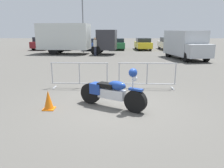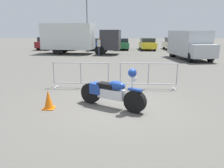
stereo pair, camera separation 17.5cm
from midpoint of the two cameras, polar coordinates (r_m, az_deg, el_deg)
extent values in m
plane|color=#54514C|center=(6.91, 1.77, -5.91)|extent=(120.00, 120.00, 0.00)
cylinder|color=black|center=(6.37, 6.78, -4.57)|extent=(0.67, 0.49, 0.67)
cylinder|color=black|center=(7.18, -4.92, -2.39)|extent=(0.67, 0.49, 0.67)
cube|color=silver|center=(6.70, 0.58, -2.58)|extent=(0.89, 0.65, 0.29)
ellipsoid|color=navy|center=(6.53, 1.98, -0.37)|extent=(0.64, 0.52, 0.27)
cube|color=black|center=(6.74, -0.77, -0.29)|extent=(0.62, 0.52, 0.13)
cube|color=navy|center=(6.97, -3.21, -1.07)|extent=(0.49, 0.48, 0.33)
cube|color=navy|center=(6.26, 6.87, -1.49)|extent=(0.43, 0.33, 0.06)
cylinder|color=silver|center=(6.27, 6.05, -0.12)|extent=(0.06, 0.06, 0.47)
sphere|color=silver|center=(6.21, 6.53, 1.46)|extent=(0.17, 0.17, 0.17)
sphere|color=navy|center=(6.20, 6.13, 2.93)|extent=(0.25, 0.25, 0.25)
cylinder|color=#9EA0A5|center=(8.97, -7.70, 5.50)|extent=(2.37, 0.10, 0.04)
cylinder|color=#9EA0A5|center=(9.13, -7.53, 0.22)|extent=(2.37, 0.10, 0.04)
cylinder|color=#9EA0A5|center=(9.34, -14.47, 2.87)|extent=(0.05, 0.05, 0.85)
cylinder|color=#9EA0A5|center=(9.04, -7.62, 2.83)|extent=(0.05, 0.05, 0.85)
cylinder|color=#9EA0A5|center=(8.88, -0.41, 2.76)|extent=(0.05, 0.05, 0.85)
cube|color=#9EA0A5|center=(9.45, -13.84, -0.77)|extent=(0.07, 0.44, 0.03)
cube|color=#9EA0A5|center=(9.02, -0.84, -1.04)|extent=(0.07, 0.44, 0.03)
cylinder|color=#9EA0A5|center=(8.89, 10.16, 5.33)|extent=(2.37, 0.10, 0.04)
cylinder|color=#9EA0A5|center=(9.05, 9.93, 0.01)|extent=(2.37, 0.10, 0.04)
cylinder|color=#9EA0A5|center=(8.92, 2.75, 2.79)|extent=(0.05, 0.05, 0.85)
cylinder|color=#9EA0A5|center=(8.96, 10.04, 2.65)|extent=(0.05, 0.05, 0.85)
cylinder|color=#9EA0A5|center=(9.15, 17.15, 2.47)|extent=(0.05, 0.05, 0.85)
cube|color=#9EA0A5|center=(9.05, 3.15, -1.01)|extent=(0.07, 0.44, 0.03)
cube|color=#9EA0A5|center=(9.27, 16.46, -1.22)|extent=(0.07, 0.44, 0.03)
cube|color=silver|center=(22.79, -11.12, 12.10)|extent=(5.19, 2.75, 2.50)
cube|color=#2D2D33|center=(21.79, -0.11, 11.49)|extent=(1.99, 2.34, 1.90)
cylinder|color=black|center=(22.95, -2.08, 9.22)|extent=(0.98, 0.37, 0.96)
cylinder|color=black|center=(21.05, -3.02, 8.79)|extent=(0.98, 0.37, 0.96)
cylinder|color=black|center=(24.05, -12.16, 9.14)|extent=(0.98, 0.37, 0.96)
cylinder|color=black|center=(22.25, -13.87, 8.69)|extent=(0.98, 0.37, 0.96)
cube|color=#B2B7BC|center=(19.55, 19.57, 10.08)|extent=(2.68, 4.39, 2.00)
cube|color=#B2B7BC|center=(17.39, 23.10, 7.84)|extent=(2.03, 1.22, 1.00)
cylinder|color=black|center=(18.20, 24.64, 6.39)|extent=(0.36, 0.75, 0.72)
cylinder|color=black|center=(17.38, 19.89, 6.52)|extent=(0.36, 0.75, 0.72)
cylinder|color=black|center=(21.07, 19.97, 7.67)|extent=(0.36, 0.75, 0.72)
cylinder|color=black|center=(20.36, 15.72, 7.79)|extent=(0.36, 0.75, 0.72)
cube|color=maroon|center=(29.28, -16.29, 10.00)|extent=(1.97, 4.53, 0.73)
cube|color=#1E232B|center=(29.10, -16.46, 11.20)|extent=(1.75, 2.34, 0.52)
cylinder|color=black|center=(30.89, -16.84, 9.57)|extent=(0.25, 0.67, 0.67)
cylinder|color=black|center=(30.46, -14.06, 9.69)|extent=(0.25, 0.67, 0.67)
cylinder|color=black|center=(28.18, -18.60, 9.08)|extent=(0.25, 0.67, 0.67)
cylinder|color=black|center=(27.71, -15.58, 9.23)|extent=(0.25, 0.67, 0.67)
cube|color=black|center=(28.01, -10.40, 10.02)|extent=(1.74, 4.01, 0.64)
cube|color=#1E232B|center=(27.85, -10.50, 11.13)|extent=(1.55, 2.07, 0.46)
cylinder|color=black|center=(29.40, -11.20, 9.63)|extent=(0.22, 0.60, 0.59)
cylinder|color=black|center=(29.15, -8.57, 9.70)|extent=(0.22, 0.60, 0.59)
cylinder|color=black|center=(26.94, -12.33, 9.21)|extent=(0.22, 0.60, 0.59)
cylinder|color=black|center=(26.66, -9.46, 9.30)|extent=(0.22, 0.60, 0.59)
cube|color=#284799|center=(27.30, -3.97, 10.15)|extent=(1.79, 4.12, 0.66)
cube|color=#1E232B|center=(27.13, -4.01, 11.32)|extent=(1.59, 2.13, 0.47)
cylinder|color=black|center=(28.68, -5.14, 9.75)|extent=(0.23, 0.61, 0.61)
cylinder|color=black|center=(28.57, -2.32, 9.78)|extent=(0.23, 0.61, 0.61)
cylinder|color=black|center=(26.10, -5.74, 9.34)|extent=(0.23, 0.61, 0.61)
cylinder|color=black|center=(25.98, -2.65, 9.37)|extent=(0.23, 0.61, 0.61)
cube|color=#236B38|center=(27.55, 2.73, 10.18)|extent=(1.77, 4.07, 0.65)
cube|color=#1E232B|center=(27.38, 2.75, 11.34)|extent=(1.57, 2.11, 0.47)
cylinder|color=black|center=(28.84, 1.26, 9.82)|extent=(0.23, 0.61, 0.60)
cylinder|color=black|center=(28.88, 4.03, 9.79)|extent=(0.23, 0.61, 0.60)
cylinder|color=black|center=(26.27, 1.29, 9.42)|extent=(0.23, 0.61, 0.60)
cylinder|color=black|center=(26.32, 4.32, 9.39)|extent=(0.23, 0.61, 0.60)
cube|color=yellow|center=(27.48, 9.38, 10.05)|extent=(1.82, 4.21, 0.68)
cube|color=#1E232B|center=(27.30, 9.47, 11.24)|extent=(1.62, 2.17, 0.48)
cylinder|color=black|center=(28.72, 7.55, 9.71)|extent=(0.23, 0.62, 0.62)
cylinder|color=black|center=(28.91, 10.39, 9.63)|extent=(0.23, 0.62, 0.62)
cylinder|color=black|center=(26.09, 8.21, 9.28)|extent=(0.23, 0.62, 0.62)
cylinder|color=black|center=(26.30, 11.32, 9.19)|extent=(0.23, 0.62, 0.62)
cube|color=white|center=(28.26, 15.73, 9.87)|extent=(1.91, 4.40, 0.71)
cube|color=#1E232B|center=(28.09, 15.89, 11.08)|extent=(1.70, 2.27, 0.50)
cylinder|color=black|center=(29.46, 13.61, 9.57)|extent=(0.24, 0.65, 0.65)
cylinder|color=black|center=(29.81, 16.43, 9.45)|extent=(0.24, 0.65, 0.65)
cylinder|color=black|center=(26.76, 14.88, 9.10)|extent=(0.24, 0.65, 0.65)
cylinder|color=black|center=(27.15, 17.96, 8.96)|extent=(0.24, 0.65, 0.65)
cylinder|color=#262838|center=(20.81, -3.17, 8.58)|extent=(0.32, 0.32, 0.85)
cylinder|color=beige|center=(20.76, -3.20, 10.60)|extent=(0.45, 0.45, 0.62)
sphere|color=tan|center=(20.74, -3.21, 11.76)|extent=(0.22, 0.22, 0.22)
cylinder|color=#ADA89E|center=(21.77, 20.01, 7.07)|extent=(3.77, 3.77, 0.14)
cylinder|color=#38662D|center=(21.76, 20.03, 7.28)|extent=(3.47, 3.47, 0.02)
sphere|color=#33702D|center=(21.66, 18.39, 8.27)|extent=(0.81, 0.81, 0.81)
sphere|color=#3D7A38|center=(22.06, 19.77, 8.16)|extent=(0.73, 0.73, 0.73)
sphere|color=#33702D|center=(21.37, 20.75, 7.96)|extent=(0.76, 0.76, 0.76)
cube|color=orange|center=(6.97, -15.42, -6.12)|extent=(0.34, 0.34, 0.03)
cone|color=orange|center=(6.87, -15.58, -3.80)|extent=(0.28, 0.28, 0.56)
cylinder|color=#595B60|center=(23.92, -6.28, 14.78)|extent=(0.12, 0.12, 5.50)
camera|label=1|loc=(0.09, -89.29, 0.18)|focal=35.00mm
camera|label=2|loc=(0.09, 90.71, -0.18)|focal=35.00mm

